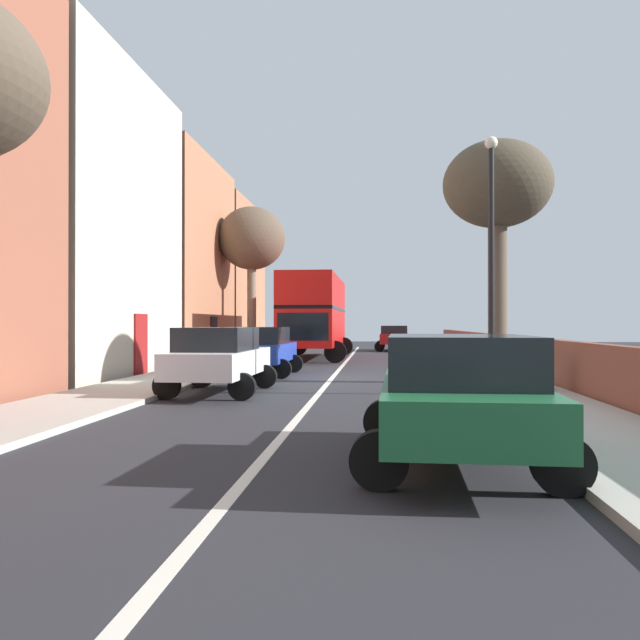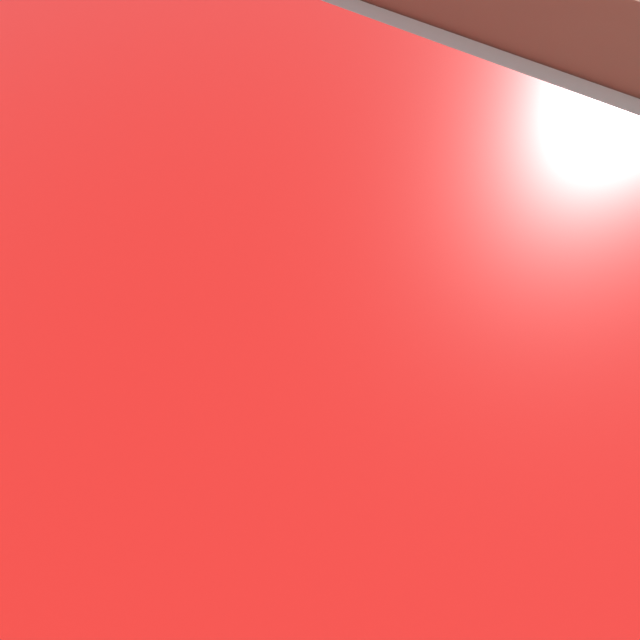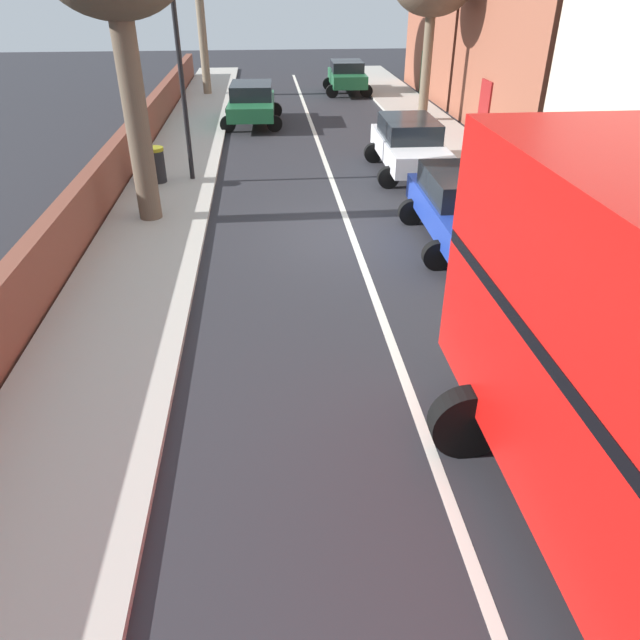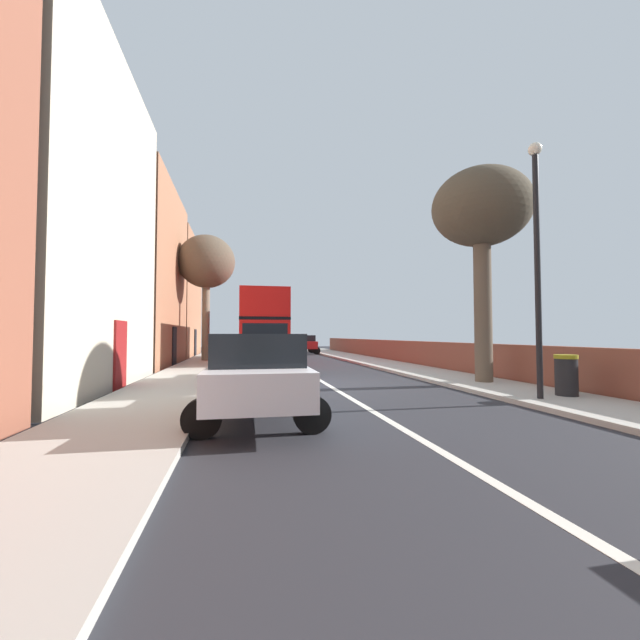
{
  "view_description": "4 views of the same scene",
  "coord_description": "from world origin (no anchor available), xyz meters",
  "views": [
    {
      "loc": [
        1.51,
        -20.91,
        1.78
      ],
      "look_at": [
        -0.8,
        4.32,
        1.91
      ],
      "focal_mm": 36.0,
      "sensor_mm": 36.0,
      "label": 1
    },
    {
      "loc": [
        -2.26,
        6.99,
        5.2
      ],
      "look_at": [
        -0.68,
        8.04,
        2.0
      ],
      "focal_mm": 29.21,
      "sensor_mm": 36.0,
      "label": 2
    },
    {
      "loc": [
        2.04,
        13.46,
        5.54
      ],
      "look_at": [
        1.45,
        7.12,
        1.8
      ],
      "focal_mm": 33.08,
      "sensor_mm": 36.0,
      "label": 3
    },
    {
      "loc": [
        -2.78,
        -12.86,
        1.66
      ],
      "look_at": [
        0.94,
        5.67,
        2.39
      ],
      "focal_mm": 21.68,
      "sensor_mm": 36.0,
      "label": 4
    }
  ],
  "objects": []
}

